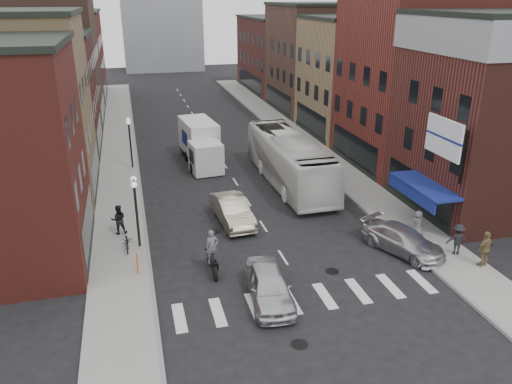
{
  "coord_description": "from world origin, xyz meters",
  "views": [
    {
      "loc": [
        -7.33,
        -21.46,
        13.16
      ],
      "look_at": [
        -0.5,
        4.88,
        2.35
      ],
      "focal_mm": 35.0,
      "sensor_mm": 36.0,
      "label": 1
    }
  ],
  "objects_px": {
    "ped_right_a": "(458,239)",
    "streetlamp_near": "(135,200)",
    "billboard_sign": "(445,139)",
    "ped_right_c": "(418,224)",
    "parked_bicycle": "(127,242)",
    "motorcycle_rider": "(212,253)",
    "curb_car": "(403,240)",
    "sedan_left_far": "(232,211)",
    "ped_left_solo": "(119,219)",
    "sedan_left_near": "(269,286)",
    "streetlamp_far": "(130,134)",
    "box_truck": "(201,144)",
    "bike_rack": "(137,264)",
    "transit_bus": "(289,160)",
    "ped_right_b": "(485,249)"
  },
  "relations": [
    {
      "from": "curb_car",
      "to": "sedan_left_far",
      "type": "bearing_deg",
      "value": 120.79
    },
    {
      "from": "parked_bicycle",
      "to": "box_truck",
      "type": "bearing_deg",
      "value": 65.49
    },
    {
      "from": "ped_right_a",
      "to": "curb_car",
      "type": "bearing_deg",
      "value": -6.21
    },
    {
      "from": "streetlamp_far",
      "to": "parked_bicycle",
      "type": "bearing_deg",
      "value": -92.62
    },
    {
      "from": "sedan_left_far",
      "to": "ped_right_c",
      "type": "relative_size",
      "value": 3.12
    },
    {
      "from": "ped_right_a",
      "to": "streetlamp_near",
      "type": "bearing_deg",
      "value": 1.22
    },
    {
      "from": "sedan_left_far",
      "to": "ped_right_b",
      "type": "bearing_deg",
      "value": -41.66
    },
    {
      "from": "transit_bus",
      "to": "curb_car",
      "type": "relative_size",
      "value": 2.7
    },
    {
      "from": "transit_bus",
      "to": "ped_left_solo",
      "type": "bearing_deg",
      "value": -154.8
    },
    {
      "from": "streetlamp_far",
      "to": "parked_bicycle",
      "type": "relative_size",
      "value": 2.55
    },
    {
      "from": "billboard_sign",
      "to": "parked_bicycle",
      "type": "distance_m",
      "value": 17.85
    },
    {
      "from": "billboard_sign",
      "to": "ped_left_solo",
      "type": "distance_m",
      "value": 18.59
    },
    {
      "from": "streetlamp_far",
      "to": "motorcycle_rider",
      "type": "distance_m",
      "value": 18.01
    },
    {
      "from": "parked_bicycle",
      "to": "ped_left_solo",
      "type": "relative_size",
      "value": 0.91
    },
    {
      "from": "motorcycle_rider",
      "to": "ped_right_a",
      "type": "relative_size",
      "value": 1.37
    },
    {
      "from": "sedan_left_far",
      "to": "motorcycle_rider",
      "type": "bearing_deg",
      "value": -115.88
    },
    {
      "from": "streetlamp_near",
      "to": "streetlamp_far",
      "type": "height_order",
      "value": "same"
    },
    {
      "from": "streetlamp_near",
      "to": "ped_right_c",
      "type": "distance_m",
      "value": 15.9
    },
    {
      "from": "motorcycle_rider",
      "to": "sedan_left_far",
      "type": "distance_m",
      "value": 6.01
    },
    {
      "from": "billboard_sign",
      "to": "ped_right_c",
      "type": "relative_size",
      "value": 2.35
    },
    {
      "from": "box_truck",
      "to": "ped_right_c",
      "type": "distance_m",
      "value": 19.6
    },
    {
      "from": "bike_rack",
      "to": "streetlamp_near",
      "type": "bearing_deg",
      "value": 85.76
    },
    {
      "from": "sedan_left_near",
      "to": "billboard_sign",
      "type": "bearing_deg",
      "value": 21.73
    },
    {
      "from": "ped_left_solo",
      "to": "ped_right_c",
      "type": "bearing_deg",
      "value": 162.6
    },
    {
      "from": "streetlamp_far",
      "to": "sedan_left_far",
      "type": "xyz_separation_m",
      "value": [
        5.7,
        -12.0,
        -2.1
      ]
    },
    {
      "from": "streetlamp_near",
      "to": "box_truck",
      "type": "height_order",
      "value": "streetlamp_near"
    },
    {
      "from": "transit_bus",
      "to": "sedan_left_far",
      "type": "bearing_deg",
      "value": -134.06
    },
    {
      "from": "streetlamp_far",
      "to": "ped_right_b",
      "type": "height_order",
      "value": "streetlamp_far"
    },
    {
      "from": "parked_bicycle",
      "to": "ped_right_b",
      "type": "distance_m",
      "value": 18.8
    },
    {
      "from": "motorcycle_rider",
      "to": "curb_car",
      "type": "distance_m",
      "value": 10.43
    },
    {
      "from": "ped_left_solo",
      "to": "ped_right_b",
      "type": "bearing_deg",
      "value": 153.0
    },
    {
      "from": "parked_bicycle",
      "to": "bike_rack",
      "type": "bearing_deg",
      "value": -80.63
    },
    {
      "from": "curb_car",
      "to": "parked_bicycle",
      "type": "xyz_separation_m",
      "value": [
        -14.55,
        3.79,
        -0.13
      ]
    },
    {
      "from": "transit_bus",
      "to": "ped_right_a",
      "type": "bearing_deg",
      "value": -68.32
    },
    {
      "from": "streetlamp_far",
      "to": "curb_car",
      "type": "height_order",
      "value": "streetlamp_far"
    },
    {
      "from": "streetlamp_far",
      "to": "bike_rack",
      "type": "bearing_deg",
      "value": -90.69
    },
    {
      "from": "transit_bus",
      "to": "ped_right_b",
      "type": "bearing_deg",
      "value": -68.43
    },
    {
      "from": "parked_bicycle",
      "to": "ped_right_a",
      "type": "distance_m",
      "value": 17.8
    },
    {
      "from": "box_truck",
      "to": "motorcycle_rider",
      "type": "distance_m",
      "value": 17.82
    },
    {
      "from": "box_truck",
      "to": "sedan_left_far",
      "type": "distance_m",
      "value": 12.14
    },
    {
      "from": "box_truck",
      "to": "ped_left_solo",
      "type": "distance_m",
      "value": 13.93
    },
    {
      "from": "sedan_left_near",
      "to": "bike_rack",
      "type": "bearing_deg",
      "value": 149.95
    },
    {
      "from": "sedan_left_near",
      "to": "sedan_left_far",
      "type": "xyz_separation_m",
      "value": [
        0.15,
        8.69,
        0.03
      ]
    },
    {
      "from": "billboard_sign",
      "to": "ped_right_b",
      "type": "distance_m",
      "value": 6.0
    },
    {
      "from": "curb_car",
      "to": "sedan_left_near",
      "type": "bearing_deg",
      "value": 174.86
    },
    {
      "from": "motorcycle_rider",
      "to": "ped_left_solo",
      "type": "height_order",
      "value": "motorcycle_rider"
    },
    {
      "from": "billboard_sign",
      "to": "bike_rack",
      "type": "height_order",
      "value": "billboard_sign"
    },
    {
      "from": "transit_bus",
      "to": "sedan_left_far",
      "type": "relative_size",
      "value": 2.67
    },
    {
      "from": "ped_right_b",
      "to": "motorcycle_rider",
      "type": "bearing_deg",
      "value": -27.13
    },
    {
      "from": "billboard_sign",
      "to": "box_truck",
      "type": "relative_size",
      "value": 0.46
    }
  ]
}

